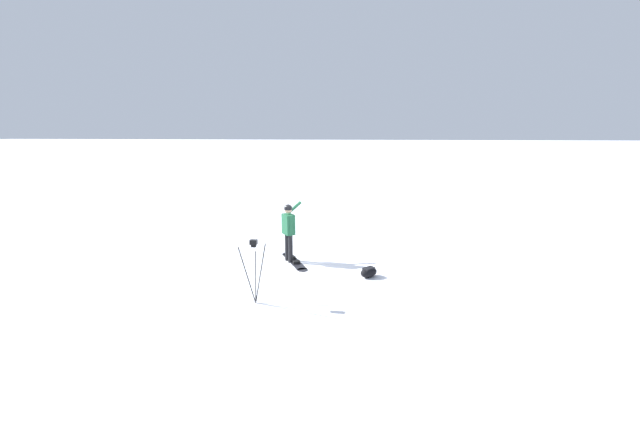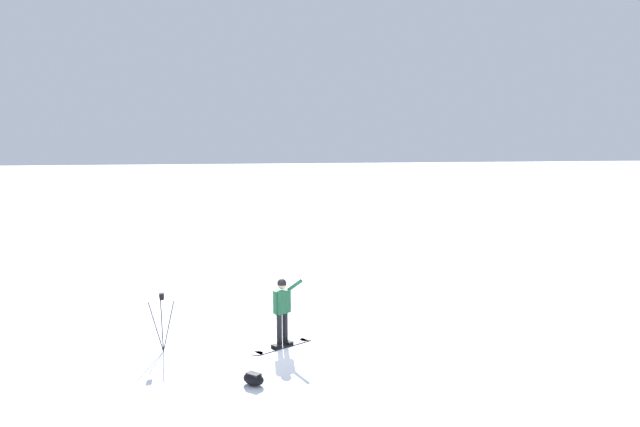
# 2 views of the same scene
# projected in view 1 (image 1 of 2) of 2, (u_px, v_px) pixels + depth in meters

# --- Properties ---
(ground_plane) EXTENTS (300.00, 300.00, 0.00)m
(ground_plane) POSITION_uv_depth(u_px,v_px,m) (303.00, 268.00, 11.50)
(ground_plane) COLOR white
(snowboarder) EXTENTS (0.73, 0.57, 1.78)m
(snowboarder) POSITION_uv_depth(u_px,v_px,m) (289.00, 227.00, 11.85)
(snowboarder) COLOR black
(snowboarder) RESTS_ON ground_plane
(snowboard) EXTENTS (1.70, 1.01, 0.10)m
(snowboard) POSITION_uv_depth(u_px,v_px,m) (294.00, 261.00, 12.02)
(snowboard) COLOR black
(snowboard) RESTS_ON ground_plane
(gear_bag_large) EXTENTS (0.58, 0.59, 0.27)m
(gear_bag_large) POSITION_uv_depth(u_px,v_px,m) (369.00, 272.00, 10.75)
(gear_bag_large) COLOR black
(gear_bag_large) RESTS_ON ground_plane
(camera_tripod) EXTENTS (0.65, 0.57, 1.51)m
(camera_tripod) POSITION_uv_depth(u_px,v_px,m) (254.00, 259.00, 8.94)
(camera_tripod) COLOR #262628
(camera_tripod) RESTS_ON ground_plane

